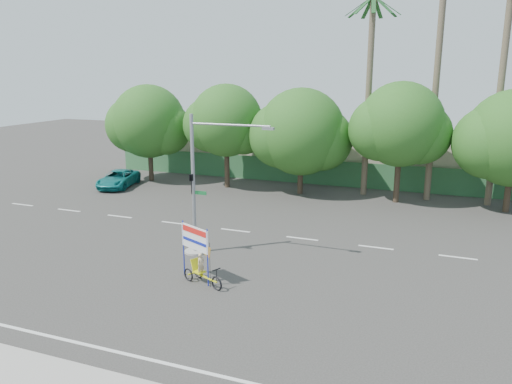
% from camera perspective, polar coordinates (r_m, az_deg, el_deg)
% --- Properties ---
extents(ground, '(120.00, 120.00, 0.00)m').
position_cam_1_polar(ground, '(21.42, -5.97, -11.22)').
color(ground, '#33302D').
rests_on(ground, ground).
extents(fence, '(38.00, 0.08, 2.00)m').
position_cam_1_polar(fence, '(40.57, 7.80, 2.19)').
color(fence, '#336B3D').
rests_on(fence, ground).
extents(building_left, '(12.00, 8.00, 4.00)m').
position_cam_1_polar(building_left, '(47.74, -2.69, 5.24)').
color(building_left, '#BBAD94').
rests_on(building_left, ground).
extents(building_right, '(14.00, 8.00, 3.60)m').
position_cam_1_polar(building_right, '(43.86, 19.45, 3.46)').
color(building_right, '#BBAD94').
rests_on(building_right, ground).
extents(tree_far_left, '(7.14, 6.00, 7.96)m').
position_cam_1_polar(tree_far_left, '(42.31, -12.21, 7.64)').
color(tree_far_left, '#473828').
rests_on(tree_far_left, ground).
extents(tree_left, '(6.66, 5.60, 8.07)m').
position_cam_1_polar(tree_left, '(38.92, -3.47, 7.86)').
color(tree_left, '#473828').
rests_on(tree_left, ground).
extents(tree_center, '(7.62, 6.40, 7.85)m').
position_cam_1_polar(tree_center, '(36.93, 5.11, 6.59)').
color(tree_center, '#473828').
rests_on(tree_center, ground).
extents(tree_right, '(6.90, 5.80, 8.36)m').
position_cam_1_polar(tree_right, '(35.59, 16.13, 7.09)').
color(tree_right, '#473828').
rests_on(tree_right, ground).
extents(palm_tall, '(3.73, 3.79, 17.45)m').
position_cam_1_polar(palm_tall, '(36.80, 20.19, 15.17)').
color(palm_tall, '#70604C').
rests_on(palm_tall, ground).
extents(palm_mid, '(3.73, 3.79, 15.45)m').
position_cam_1_polar(palm_mid, '(36.89, 26.41, 12.94)').
color(palm_mid, '#70604C').
rests_on(palm_mid, ground).
extents(palm_short, '(3.73, 3.79, 14.45)m').
position_cam_1_polar(palm_short, '(37.16, 12.86, 13.15)').
color(palm_short, '#70604C').
rests_on(palm_short, ground).
extents(traffic_signal, '(4.72, 1.10, 7.00)m').
position_cam_1_polar(traffic_signal, '(24.74, -6.52, -0.61)').
color(traffic_signal, gray).
rests_on(traffic_signal, ground).
extents(trike_billboard, '(2.43, 1.28, 2.60)m').
position_cam_1_polar(trike_billboard, '(21.92, -6.53, -7.65)').
color(trike_billboard, black).
rests_on(trike_billboard, ground).
extents(pickup_truck, '(3.20, 5.12, 1.32)m').
position_cam_1_polar(pickup_truck, '(41.03, -15.47, 1.46)').
color(pickup_truck, '#107473').
rests_on(pickup_truck, ground).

